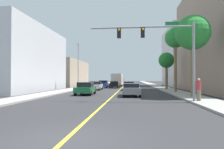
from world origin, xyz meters
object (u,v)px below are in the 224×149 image
at_px(palm_far, 166,61).
at_px(car_green, 86,88).
at_px(car_blue, 103,84).
at_px(pedestrian, 199,90).
at_px(delivery_truck, 118,80).
at_px(car_white, 96,86).
at_px(palm_mid, 175,39).
at_px(car_gray, 131,89).
at_px(car_black, 115,84).
at_px(traffic_signal_mast, 162,43).
at_px(street_lamp, 78,63).
at_px(car_silver, 129,86).
at_px(palm_near, 193,33).

relative_size(palm_far, car_green, 1.51).
xyz_separation_m(car_blue, pedestrian, (11.04, -23.91, 0.25)).
xyz_separation_m(car_green, delivery_truck, (1.91, 26.14, 0.87)).
bearing_deg(car_green, car_white, 91.97).
relative_size(palm_mid, car_green, 2.11).
height_order(car_green, car_gray, car_green).
xyz_separation_m(car_black, pedestrian, (8.67, -23.65, 0.32)).
relative_size(traffic_signal_mast, car_black, 1.85).
bearing_deg(palm_far, car_blue, 152.32).
distance_m(delivery_truck, pedestrian, 33.88).
relative_size(street_lamp, car_gray, 1.68).
xyz_separation_m(palm_far, car_silver, (-6.25, -1.03, -4.11)).
distance_m(palm_near, palm_mid, 7.16).
relative_size(car_white, car_gray, 0.87).
bearing_deg(delivery_truck, palm_mid, -65.33).
distance_m(palm_mid, car_blue, 18.60).
distance_m(palm_far, car_gray, 14.37).
distance_m(palm_near, delivery_truck, 30.89).
distance_m(traffic_signal_mast, car_gray, 7.07).
xyz_separation_m(palm_mid, car_blue, (-11.51, 13.15, -6.39)).
xyz_separation_m(car_silver, delivery_truck, (-2.99, 15.88, 0.88)).
bearing_deg(pedestrian, car_gray, 71.38).
bearing_deg(street_lamp, car_silver, -1.51).
xyz_separation_m(traffic_signal_mast, delivery_truck, (-5.94, 32.50, -3.19)).
distance_m(palm_near, car_white, 18.22).
relative_size(car_black, delivery_truck, 0.53).
relative_size(car_white, car_black, 0.87).
bearing_deg(car_blue, pedestrian, -67.03).
height_order(street_lamp, car_white, street_lamp).
distance_m(traffic_signal_mast, delivery_truck, 33.19).
height_order(palm_far, car_silver, palm_far).
bearing_deg(street_lamp, traffic_signal_mast, -55.41).
xyz_separation_m(car_gray, pedestrian, (5.36, -5.40, 0.30)).
height_order(car_blue, car_black, car_blue).
xyz_separation_m(street_lamp, palm_near, (15.05, -13.41, 1.81)).
bearing_deg(car_blue, street_lamp, -118.08).
relative_size(palm_far, pedestrian, 3.45).
height_order(car_blue, delivery_truck, delivery_truck).
xyz_separation_m(palm_near, delivery_truck, (-9.37, 29.06, -4.67)).
xyz_separation_m(palm_near, pedestrian, (-0.64, -3.66, -5.25)).
bearing_deg(palm_near, traffic_signal_mast, -134.97).
relative_size(street_lamp, pedestrian, 4.41).
xyz_separation_m(palm_far, car_green, (-11.14, -11.28, -4.10)).
height_order(street_lamp, palm_near, palm_near).
bearing_deg(car_black, car_gray, -78.18).
distance_m(car_black, pedestrian, 25.19).
xyz_separation_m(palm_mid, pedestrian, (-0.48, -10.77, -6.13)).
height_order(palm_mid, pedestrian, palm_mid).
bearing_deg(street_lamp, palm_near, -41.69).
relative_size(palm_mid, pedestrian, 4.82).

